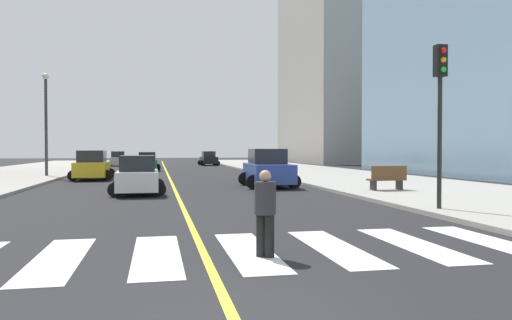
% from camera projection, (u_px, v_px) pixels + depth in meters
% --- Properties ---
extents(sidewalk_kerb_east, '(10.00, 120.00, 0.15)m').
position_uv_depth(sidewalk_kerb_east, '(395.00, 184.00, 27.86)').
color(sidewalk_kerb_east, '#9E9B93').
rests_on(sidewalk_kerb_east, ground).
extents(crosswalk_paint, '(13.50, 4.00, 0.01)m').
position_uv_depth(crosswalk_paint, '(203.00, 253.00, 9.77)').
color(crosswalk_paint, silver).
rests_on(crosswalk_paint, ground).
extents(lane_divider_paint, '(0.16, 80.00, 0.01)m').
position_uv_depth(lane_divider_paint, '(166.00, 171.00, 45.06)').
color(lane_divider_paint, yellow).
rests_on(lane_divider_paint, ground).
extents(parking_garage_concrete, '(18.00, 24.00, 28.98)m').
position_uv_depth(parking_garage_concrete, '(354.00, 67.00, 75.70)').
color(parking_garage_concrete, '#9E9B93').
rests_on(parking_garage_concrete, ground).
extents(car_blue_nearest, '(2.95, 4.65, 2.05)m').
position_uv_depth(car_blue_nearest, '(268.00, 169.00, 26.84)').
color(car_blue_nearest, '#2D479E').
rests_on(car_blue_nearest, ground).
extents(car_green_second, '(2.46, 3.93, 1.76)m').
position_uv_depth(car_green_second, '(147.00, 162.00, 46.52)').
color(car_green_second, '#236B42').
rests_on(car_green_second, ground).
extents(car_white_third, '(2.47, 3.94, 1.75)m').
position_uv_depth(car_white_third, '(138.00, 176.00, 22.35)').
color(car_white_third, silver).
rests_on(car_white_third, ground).
extents(car_black_fourth, '(2.55, 4.00, 1.76)m').
position_uv_depth(car_black_fourth, '(209.00, 159.00, 61.78)').
color(car_black_fourth, black).
rests_on(car_black_fourth, ground).
extents(car_yellow_fifth, '(2.73, 4.36, 1.95)m').
position_uv_depth(car_yellow_fifth, '(92.00, 166.00, 32.88)').
color(car_yellow_fifth, gold).
rests_on(car_yellow_fifth, ground).
extents(car_silver_sixth, '(2.55, 4.00, 1.76)m').
position_uv_depth(car_silver_sixth, '(118.00, 159.00, 59.67)').
color(car_silver_sixth, '#B7B7BC').
rests_on(car_silver_sixth, ground).
extents(traffic_light_near_corner, '(0.36, 0.41, 5.19)m').
position_uv_depth(traffic_light_near_corner, '(440.00, 94.00, 15.73)').
color(traffic_light_near_corner, black).
rests_on(traffic_light_near_corner, sidewalk_kerb_east).
extents(park_bench, '(1.84, 0.70, 1.12)m').
position_uv_depth(park_bench, '(387.00, 178.00, 22.92)').
color(park_bench, brown).
rests_on(park_bench, sidewalk_kerb_east).
extents(pedestrian_crossing, '(0.41, 0.41, 1.65)m').
position_uv_depth(pedestrian_crossing, '(265.00, 209.00, 9.36)').
color(pedestrian_crossing, black).
rests_on(pedestrian_crossing, ground).
extents(street_lamp, '(0.44, 0.44, 7.26)m').
position_uv_depth(street_lamp, '(46.00, 115.00, 35.29)').
color(street_lamp, '#38383D').
rests_on(street_lamp, sidewalk_kerb_west).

